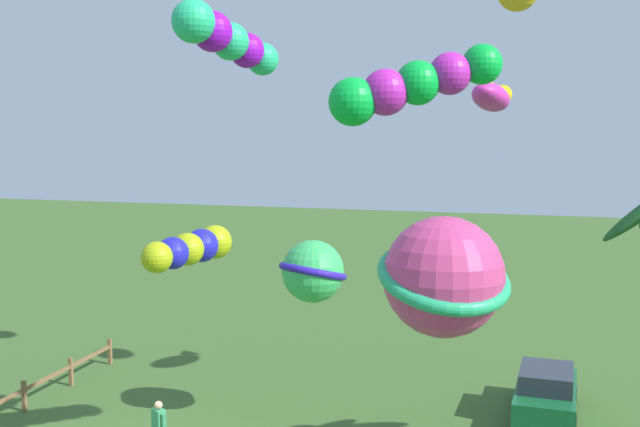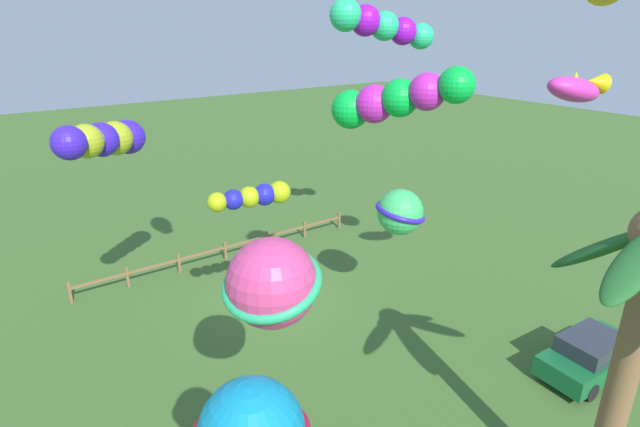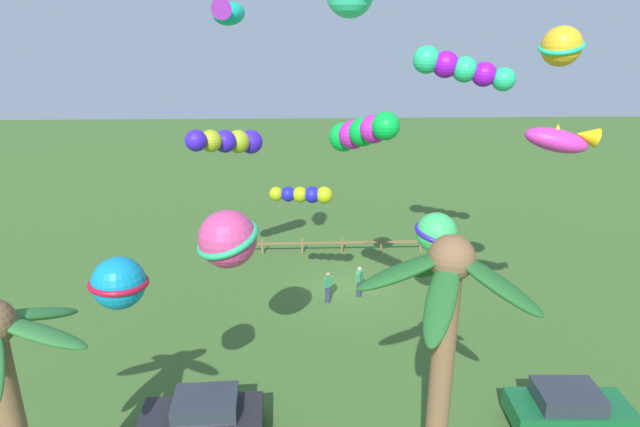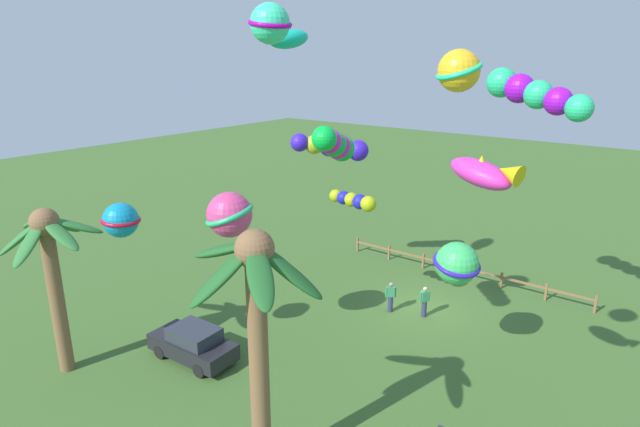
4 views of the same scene
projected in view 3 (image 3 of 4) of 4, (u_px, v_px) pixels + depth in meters
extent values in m
plane|color=#3D6028|center=(349.00, 291.00, 26.76)|extent=(120.00, 120.00, 0.00)
cylinder|color=brown|center=(440.00, 391.00, 13.38)|extent=(0.59, 0.59, 7.48)
ellipsoid|color=#1E5623|center=(404.00, 271.00, 12.12)|extent=(2.40, 0.89, 1.09)
ellipsoid|color=#1E5623|center=(442.00, 298.00, 11.56)|extent=(1.49, 2.13, 1.72)
ellipsoid|color=#1E5623|center=(496.00, 283.00, 11.66)|extent=(2.21, 1.98, 1.22)
ellipsoid|color=#1E5623|center=(479.00, 273.00, 12.79)|extent=(2.14, 1.51, 1.70)
ellipsoid|color=#1E5623|center=(434.00, 265.00, 13.23)|extent=(0.95, 2.10, 1.73)
sphere|color=brown|center=(451.00, 258.00, 12.17)|extent=(1.11, 1.11, 1.11)
ellipsoid|color=#2D7033|center=(39.00, 333.00, 11.61)|extent=(2.12, 0.75, 1.14)
ellipsoid|color=#2D7033|center=(36.00, 314.00, 12.30)|extent=(1.70, 2.09, 1.03)
cube|color=brown|center=(459.00, 244.00, 31.60)|extent=(0.12, 0.12, 0.95)
cube|color=brown|center=(420.00, 244.00, 31.51)|extent=(0.12, 0.12, 0.95)
cube|color=brown|center=(381.00, 245.00, 31.42)|extent=(0.12, 0.12, 0.95)
cube|color=brown|center=(342.00, 245.00, 31.33)|extent=(0.12, 0.12, 0.95)
cube|color=brown|center=(302.00, 246.00, 31.24)|extent=(0.12, 0.12, 0.95)
cube|color=brown|center=(262.00, 247.00, 31.15)|extent=(0.12, 0.12, 0.95)
cube|color=brown|center=(222.00, 247.00, 31.06)|extent=(0.12, 0.12, 0.95)
cube|color=brown|center=(342.00, 243.00, 31.27)|extent=(14.41, 0.09, 0.11)
cube|color=#145B2D|center=(569.00, 412.00, 17.24)|extent=(3.97, 1.87, 0.70)
cube|color=#282D38|center=(567.00, 396.00, 17.04)|extent=(2.09, 1.58, 0.56)
cylinder|color=black|center=(592.00, 404.00, 18.08)|extent=(0.61, 0.21, 0.60)
cylinder|color=black|center=(523.00, 404.00, 18.09)|extent=(0.61, 0.21, 0.60)
cube|color=black|center=(202.00, 420.00, 16.88)|extent=(3.97, 1.87, 0.70)
cube|color=#282D38|center=(206.00, 404.00, 16.69)|extent=(2.09, 1.58, 0.56)
cylinder|color=black|center=(170.00, 413.00, 17.62)|extent=(0.61, 0.21, 0.60)
cylinder|color=black|center=(242.00, 409.00, 17.81)|extent=(0.61, 0.21, 0.60)
cylinder|color=#2D3351|center=(359.00, 288.00, 26.10)|extent=(0.26, 0.26, 0.84)
cube|color=#338956|center=(359.00, 276.00, 25.88)|extent=(0.40, 0.44, 0.54)
sphere|color=tan|center=(360.00, 269.00, 25.76)|extent=(0.21, 0.21, 0.21)
cylinder|color=#338956|center=(357.00, 279.00, 25.71)|extent=(0.09, 0.09, 0.52)
cylinder|color=#338956|center=(362.00, 275.00, 26.08)|extent=(0.09, 0.09, 0.52)
cylinder|color=#2D3351|center=(328.00, 294.00, 25.52)|extent=(0.26, 0.26, 0.84)
cube|color=#338956|center=(328.00, 281.00, 25.30)|extent=(0.44, 0.42, 0.54)
sphere|color=#A37556|center=(328.00, 274.00, 25.17)|extent=(0.21, 0.21, 0.21)
cylinder|color=#338956|center=(324.00, 284.00, 25.17)|extent=(0.09, 0.09, 0.52)
cylinder|color=#338956|center=(331.00, 281.00, 25.45)|extent=(0.09, 0.09, 0.52)
sphere|color=#39C25F|center=(436.00, 233.00, 21.75)|extent=(1.72, 1.72, 1.72)
torus|color=#301BB9|center=(436.00, 233.00, 21.75)|extent=(2.60, 2.60, 0.66)
sphere|color=#23C77A|center=(427.00, 60.00, 22.78)|extent=(1.21, 1.21, 1.21)
sphere|color=#980FD3|center=(446.00, 65.00, 22.68)|extent=(1.16, 1.16, 1.16)
sphere|color=#23C77A|center=(465.00, 69.00, 22.57)|extent=(1.12, 1.12, 1.12)
sphere|color=#980FD3|center=(484.00, 74.00, 22.47)|extent=(1.07, 1.07, 1.07)
sphere|color=#23C77A|center=(504.00, 79.00, 22.37)|extent=(1.02, 1.02, 1.02)
ellipsoid|color=#E82FB0|center=(556.00, 140.00, 16.05)|extent=(2.17, 1.34, 1.06)
cone|color=gold|center=(587.00, 136.00, 15.87)|extent=(0.82, 0.74, 0.72)
cone|color=gold|center=(557.00, 130.00, 15.95)|extent=(0.45, 0.45, 0.39)
sphere|color=#ACBF14|center=(324.00, 195.00, 21.86)|extent=(0.73, 0.73, 0.73)
sphere|color=#1E1EC7|center=(312.00, 195.00, 21.92)|extent=(0.70, 0.70, 0.70)
sphere|color=#ACBF14|center=(300.00, 194.00, 21.97)|extent=(0.67, 0.67, 0.67)
sphere|color=#1E1EC7|center=(288.00, 194.00, 22.03)|extent=(0.64, 0.64, 0.64)
sphere|color=#ACBF14|center=(276.00, 194.00, 22.08)|extent=(0.61, 0.61, 0.61)
sphere|color=#D23C7D|center=(228.00, 239.00, 16.65)|extent=(1.88, 1.88, 1.88)
torus|color=#25AE6C|center=(228.00, 239.00, 16.65)|extent=(2.83, 2.84, 0.91)
ellipsoid|color=#0EC09D|center=(229.00, 13.00, 18.24)|extent=(1.21, 2.31, 1.06)
cone|color=purple|center=(223.00, 8.00, 17.27)|extent=(0.73, 0.81, 0.77)
cone|color=purple|center=(228.00, 2.00, 18.12)|extent=(0.46, 0.46, 0.44)
sphere|color=#0AB837|center=(343.00, 137.00, 18.17)|extent=(1.02, 1.02, 1.02)
sphere|color=#C622B4|center=(353.00, 135.00, 17.51)|extent=(0.98, 0.98, 0.98)
sphere|color=#0AB837|center=(363.00, 132.00, 16.86)|extent=(0.94, 0.94, 0.94)
sphere|color=#C622B4|center=(374.00, 129.00, 16.21)|extent=(0.90, 0.90, 0.90)
sphere|color=#0AB837|center=(386.00, 126.00, 15.55)|extent=(0.86, 0.86, 0.86)
sphere|color=#361ACF|center=(251.00, 142.00, 25.31)|extent=(1.16, 1.16, 1.16)
sphere|color=#A0AF20|center=(238.00, 142.00, 24.70)|extent=(1.11, 1.11, 1.11)
sphere|color=#361ACF|center=(225.00, 141.00, 24.08)|extent=(1.06, 1.06, 1.06)
sphere|color=#A0AF20|center=(211.00, 141.00, 23.46)|extent=(1.02, 1.02, 1.02)
sphere|color=#361ACF|center=(196.00, 141.00, 22.84)|extent=(0.97, 0.97, 0.97)
sphere|color=#0F84B7|center=(119.00, 283.00, 13.21)|extent=(1.35, 1.35, 1.35)
torus|color=#AE102A|center=(119.00, 283.00, 13.21)|extent=(2.08, 2.08, 0.26)
sphere|color=yellow|center=(561.00, 46.00, 14.51)|extent=(1.11, 1.11, 1.11)
torus|color=#1EE193|center=(561.00, 46.00, 14.51)|extent=(1.71, 1.70, 0.51)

